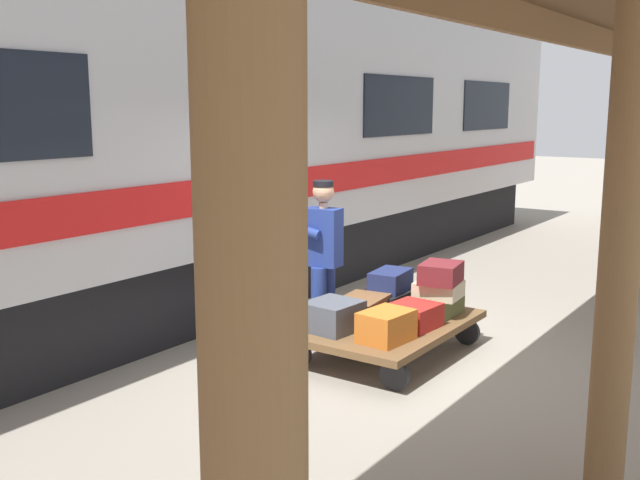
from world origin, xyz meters
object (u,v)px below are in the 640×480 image
Objects in this scene: suitcase_olive_duffel at (438,306)px; suitcase_maroon_trunk at (441,273)px; train_car at (161,139)px; luggage_cart at (387,327)px; suitcase_red_plastic at (414,315)px; suitcase_slate_roller at (333,316)px; suitcase_navy_fabric at (390,280)px; suitcase_brown_leather at (362,307)px; suitcase_black_hardshell at (388,298)px; porter_by_door at (278,248)px; suitcase_cream_canvas at (438,289)px; porter_in_overalls at (322,255)px; suitcase_orange_carryall at (386,326)px.

suitcase_maroon_trunk reaches higher than suitcase_olive_duffel.
luggage_cart is at bearing 178.52° from train_car.
suitcase_maroon_trunk is at bearing -95.25° from suitcase_red_plastic.
suitcase_slate_roller is (0.58, 1.06, 0.05)m from suitcase_olive_duffel.
suitcase_navy_fabric reaches higher than suitcase_slate_roller.
suitcase_red_plastic reaches higher than luggage_cart.
suitcase_slate_roller is at bearing 90.00° from suitcase_brown_leather.
suitcase_black_hardshell is at bearing -171.24° from train_car.
suitcase_olive_duffel is 0.31× the size of porter_by_door.
suitcase_red_plastic is 0.79m from suitcase_black_hardshell.
suitcase_black_hardshell is 1.22× the size of suitcase_navy_fabric.
suitcase_maroon_trunk is at bearing 174.32° from suitcase_navy_fabric.
suitcase_slate_roller is at bearing 90.00° from suitcase_black_hardshell.
suitcase_black_hardshell is at bearing -90.00° from suitcase_slate_roller.
suitcase_black_hardshell is 1.43× the size of suitcase_cream_canvas.
porter_in_overalls is (-2.41, 0.09, -1.14)m from train_car.
suitcase_black_hardshell is at bearing -132.24° from porter_in_overalls.
suitcase_brown_leather is 1.14× the size of suitcase_navy_fabric.
suitcase_slate_roller is (0.29, 0.53, 0.19)m from luggage_cart.
porter_by_door is (1.40, -0.04, 0.63)m from luggage_cart.
suitcase_navy_fabric is 0.30× the size of porter_by_door.
suitcase_brown_leather is 1.21m from porter_by_door.
suitcase_navy_fabric is at bearing -1.88° from suitcase_olive_duffel.
luggage_cart is 1.13× the size of porter_by_door.
porter_in_overalls reaches higher than suitcase_olive_duffel.
luggage_cart is at bearing -61.15° from suitcase_orange_carryall.
suitcase_black_hardshell is 1.08× the size of suitcase_brown_leather.
luggage_cart is 0.33m from suitcase_red_plastic.
suitcase_cream_canvas reaches higher than suitcase_olive_duffel.
suitcase_orange_carryall is 1.06m from suitcase_maroon_trunk.
train_car is 40.53× the size of suitcase_red_plastic.
suitcase_red_plastic is (-3.49, 0.08, -1.60)m from train_car.
porter_by_door reaches higher than suitcase_navy_fabric.
suitcase_red_plastic is 0.54m from suitcase_cream_canvas.
suitcase_maroon_trunk is (-3.53, -0.40, -1.27)m from train_car.
suitcase_olive_duffel is at bearing 178.12° from suitcase_navy_fabric.
suitcase_navy_fabric is at bearing -63.38° from luggage_cart.
suitcase_navy_fabric reaches higher than suitcase_red_plastic.
porter_by_door is at bearing -18.66° from suitcase_orange_carryall.
suitcase_black_hardshell is (-2.90, -0.45, -1.63)m from train_car.
suitcase_orange_carryall is at bearing 180.00° from suitcase_slate_roller.
porter_by_door reaches higher than suitcase_brown_leather.
porter_by_door reaches higher than suitcase_maroon_trunk.
suitcase_brown_leather is at bearing 90.00° from suitcase_black_hardshell.
suitcase_black_hardshell is 1.21m from suitcase_orange_carryall.
suitcase_orange_carryall is (-0.58, 0.53, 0.04)m from suitcase_brown_leather.
suitcase_red_plastic is at bearing 180.00° from suitcase_brown_leather.
suitcase_brown_leather is 1.19× the size of suitcase_slate_roller.
suitcase_black_hardshell is at bearing -42.23° from suitcase_red_plastic.
suitcase_red_plastic is 0.93× the size of suitcase_slate_roller.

